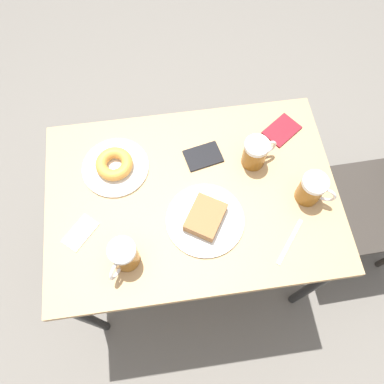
% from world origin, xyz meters
% --- Properties ---
extents(ground_plane, '(8.00, 8.00, 0.00)m').
position_xyz_m(ground_plane, '(0.00, 0.00, 0.00)').
color(ground_plane, '#666059').
extents(table, '(0.68, 0.98, 0.73)m').
position_xyz_m(table, '(0.00, 0.00, 0.66)').
color(table, tan).
rests_on(table, ground_plane).
extents(plate_with_cake, '(0.25, 0.25, 0.05)m').
position_xyz_m(plate_with_cake, '(0.10, 0.03, 0.74)').
color(plate_with_cake, white).
rests_on(plate_with_cake, table).
extents(plate_with_donut, '(0.23, 0.23, 0.05)m').
position_xyz_m(plate_with_donut, '(-0.14, -0.25, 0.75)').
color(plate_with_donut, white).
rests_on(plate_with_donut, table).
extents(beer_mug_left, '(0.09, 0.11, 0.11)m').
position_xyz_m(beer_mug_left, '(0.06, 0.38, 0.78)').
color(beer_mug_left, '#8C5619').
rests_on(beer_mug_left, table).
extents(beer_mug_center, '(0.08, 0.12, 0.11)m').
position_xyz_m(beer_mug_center, '(-0.10, 0.23, 0.78)').
color(beer_mug_center, '#8C5619').
rests_on(beer_mug_center, table).
extents(beer_mug_right, '(0.11, 0.09, 0.11)m').
position_xyz_m(beer_mug_right, '(0.19, -0.23, 0.78)').
color(beer_mug_right, '#8C5619').
rests_on(beer_mug_right, table).
extents(napkin_folded, '(0.13, 0.12, 0.00)m').
position_xyz_m(napkin_folded, '(0.08, -0.37, 0.73)').
color(napkin_folded, white).
rests_on(napkin_folded, table).
extents(fork, '(0.14, 0.12, 0.00)m').
position_xyz_m(fork, '(0.21, 0.28, 0.73)').
color(fork, silver).
rests_on(fork, table).
extents(passport_near_edge, '(0.11, 0.14, 0.01)m').
position_xyz_m(passport_near_edge, '(-0.14, 0.06, 0.73)').
color(passport_near_edge, black).
rests_on(passport_near_edge, table).
extents(passport_far_edge, '(0.14, 0.15, 0.01)m').
position_xyz_m(passport_far_edge, '(-0.21, 0.36, 0.73)').
color(passport_far_edge, maroon).
rests_on(passport_far_edge, table).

